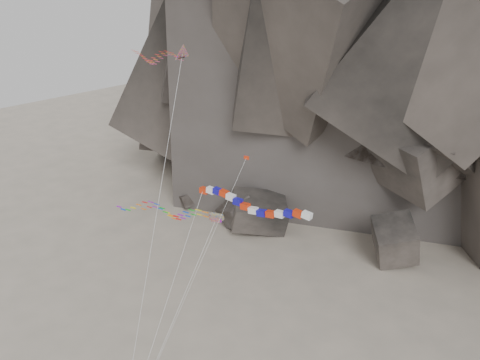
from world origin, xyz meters
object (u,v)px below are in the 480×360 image
Objects in this scene: banner_kite at (250,205)px; parafoil_kite at (162,210)px; delta_kite at (153,56)px; pennant_kite at (206,251)px.

banner_kite reaches higher than parafoil_kite.
banner_kite is at bearing -2.40° from delta_kite.
banner_kite is at bearing 22.75° from parafoil_kite.
parafoil_kite is at bearing 162.69° from pennant_kite.
parafoil_kite is 0.80× the size of pennant_kite.
pennant_kite reaches higher than banner_kite.
pennant_kite reaches higher than parafoil_kite.
banner_kite is 0.83× the size of pennant_kite.
delta_kite reaches higher than parafoil_kite.
banner_kite is 1.03× the size of parafoil_kite.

